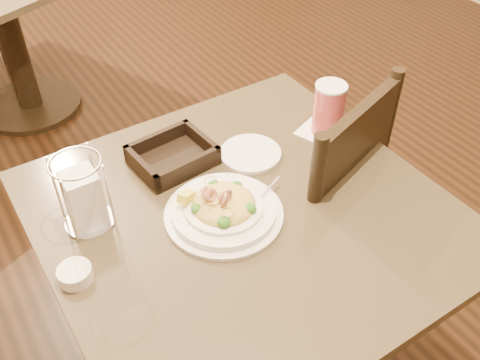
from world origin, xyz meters
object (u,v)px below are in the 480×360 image
background_table (5,19)px  side_plate (251,153)px  dining_chair_near (303,206)px  napkin_caddy (84,198)px  drink_glass (328,109)px  bread_basket (173,157)px  main_table (244,273)px  pasta_bowl (223,208)px  butter_ramekin (75,274)px

background_table → side_plate: bearing=-81.9°
background_table → side_plate: (0.25, -1.73, 0.24)m
dining_chair_near → napkin_caddy: size_ratio=5.14×
drink_glass → bread_basket: drink_glass is taller
main_table → napkin_caddy: bearing=153.2°
main_table → side_plate: bearing=52.4°
dining_chair_near → bread_basket: size_ratio=4.51×
bread_basket → dining_chair_near: bearing=-19.1°
drink_glass → bread_basket: 0.43m
dining_chair_near → side_plate: dining_chair_near is taller
main_table → dining_chair_near: bearing=22.5°
drink_glass → side_plate: drink_glass is taller
pasta_bowl → dining_chair_near: bearing=17.8°
side_plate → drink_glass: bearing=-6.7°
background_table → pasta_bowl: size_ratio=3.87×
drink_glass → napkin_caddy: bearing=178.0°
butter_ramekin → background_table: bearing=81.5°
main_table → bread_basket: (-0.06, 0.24, 0.25)m
pasta_bowl → main_table: bearing=-12.2°
drink_glass → butter_ramekin: drink_glass is taller
dining_chair_near → drink_glass: bearing=174.8°
butter_ramekin → drink_glass: bearing=8.6°
background_table → pasta_bowl: 1.90m
side_plate → pasta_bowl: bearing=-139.3°
dining_chair_near → napkin_caddy: (-0.61, 0.04, 0.32)m
pasta_bowl → napkin_caddy: (-0.27, 0.15, 0.05)m
napkin_caddy → butter_ramekin: (-0.08, -0.14, -0.06)m
pasta_bowl → bread_basket: size_ratio=1.47×
butter_ramekin → napkin_caddy: bearing=59.0°
drink_glass → butter_ramekin: 0.77m
napkin_caddy → background_table: bearing=83.6°
main_table → side_plate: 0.32m
main_table → drink_glass: 0.49m
bread_basket → napkin_caddy: 0.28m
pasta_bowl → side_plate: pasta_bowl is taller
dining_chair_near → butter_ramekin: 0.75m
pasta_bowl → side_plate: 0.23m
dining_chair_near → side_plate: bearing=-31.6°
background_table → pasta_bowl: bearing=-87.9°
dining_chair_near → napkin_caddy: bearing=-21.3°
bread_basket → side_plate: (0.18, -0.08, -0.01)m
bread_basket → side_plate: bearing=-23.5°
napkin_caddy → side_plate: size_ratio=1.13×
napkin_caddy → side_plate: 0.45m
main_table → drink_glass: size_ratio=5.36×
side_plate → butter_ramekin: butter_ramekin is taller
background_table → drink_glass: (0.48, -1.76, 0.31)m
butter_ramekin → side_plate: bearing=15.1°
side_plate → bread_basket: bearing=156.5°
background_table → bread_basket: 1.67m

